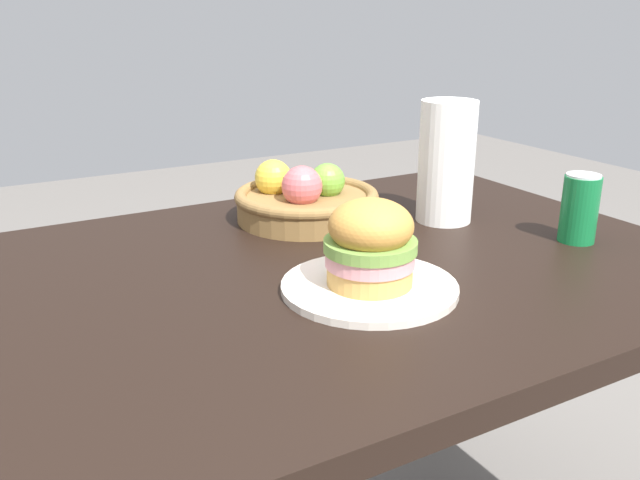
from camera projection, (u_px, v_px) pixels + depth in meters
dining_table at (297, 325)px, 1.14m from camera, size 1.40×0.90×0.75m
plate at (369, 287)px, 1.02m from camera, size 0.27×0.27×0.01m
sandwich at (370, 243)px, 1.00m from camera, size 0.14×0.14×0.13m
soda_can at (580, 208)px, 1.22m from camera, size 0.07×0.07×0.13m
fruit_basket at (305, 200)px, 1.35m from camera, size 0.29×0.29×0.12m
paper_towel_roll at (446, 162)px, 1.32m from camera, size 0.11×0.11×0.24m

